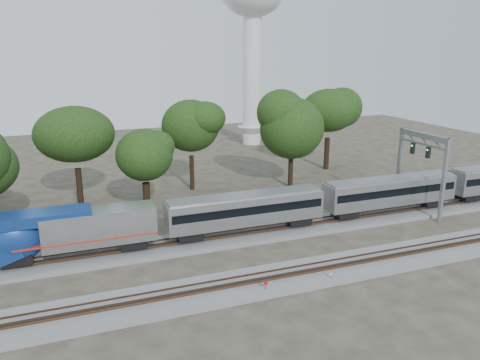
# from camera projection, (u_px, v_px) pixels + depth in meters

# --- Properties ---
(ground) EXTENTS (160.00, 160.00, 0.00)m
(ground) POSITION_uv_depth(u_px,v_px,m) (201.00, 271.00, 41.08)
(ground) COLOR #383328
(ground) RESTS_ON ground
(track_far) EXTENTS (160.00, 5.00, 0.73)m
(track_far) POSITION_uv_depth(u_px,v_px,m) (184.00, 244.00, 46.43)
(track_far) COLOR slate
(track_far) RESTS_ON ground
(track_near) EXTENTS (160.00, 5.00, 0.73)m
(track_near) POSITION_uv_depth(u_px,v_px,m) (215.00, 290.00, 37.42)
(track_near) COLOR slate
(track_near) RESTS_ON ground
(train) EXTENTS (104.34, 2.97, 4.38)m
(train) POSITION_uv_depth(u_px,v_px,m) (452.00, 183.00, 57.08)
(train) COLOR silver
(train) RESTS_ON ground
(switch_stand_red) EXTENTS (0.36, 0.07, 1.12)m
(switch_stand_red) POSITION_uv_depth(u_px,v_px,m) (266.00, 286.00, 37.12)
(switch_stand_red) COLOR #512D19
(switch_stand_red) RESTS_ON ground
(switch_stand_white) EXTENTS (0.28, 0.07, 0.90)m
(switch_stand_white) POSITION_uv_depth(u_px,v_px,m) (331.00, 276.00, 38.99)
(switch_stand_white) COLOR #512D19
(switch_stand_white) RESTS_ON ground
(switch_lever) EXTENTS (0.50, 0.30, 0.30)m
(switch_lever) POSITION_uv_depth(u_px,v_px,m) (306.00, 286.00, 38.20)
(switch_lever) COLOR #512D19
(switch_lever) RESTS_ON ground
(water_tower) EXTENTS (12.84, 12.84, 35.54)m
(water_tower) POSITION_uv_depth(u_px,v_px,m) (252.00, 9.00, 90.02)
(water_tower) COLOR silver
(water_tower) RESTS_ON ground
(signal_gantry) EXTENTS (0.67, 7.88, 9.58)m
(signal_gantry) POSITION_uv_depth(u_px,v_px,m) (422.00, 155.00, 54.31)
(signal_gantry) COLOR gray
(signal_gantry) RESTS_ON ground
(tree_3) EXTENTS (9.25, 9.25, 13.04)m
(tree_3) POSITION_uv_depth(u_px,v_px,m) (75.00, 134.00, 55.57)
(tree_3) COLOR black
(tree_3) RESTS_ON ground
(tree_4) EXTENTS (7.29, 7.29, 10.27)m
(tree_4) POSITION_uv_depth(u_px,v_px,m) (144.00, 155.00, 53.49)
(tree_4) COLOR black
(tree_4) RESTS_ON ground
(tree_5) EXTENTS (9.08, 9.08, 12.80)m
(tree_5) POSITION_uv_depth(u_px,v_px,m) (191.00, 126.00, 62.83)
(tree_5) COLOR black
(tree_5) RESTS_ON ground
(tree_6) EXTENTS (8.55, 8.55, 12.06)m
(tree_6) POSITION_uv_depth(u_px,v_px,m) (292.00, 128.00, 64.15)
(tree_6) COLOR black
(tree_6) RESTS_ON ground
(tree_7) EXTENTS (9.68, 9.68, 13.65)m
(tree_7) POSITION_uv_depth(u_px,v_px,m) (329.00, 111.00, 74.00)
(tree_7) COLOR black
(tree_7) RESTS_ON ground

